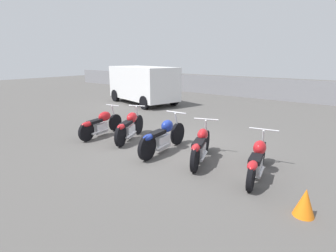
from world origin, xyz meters
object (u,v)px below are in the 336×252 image
at_px(motorcycle_slot_0, 101,124).
at_px(motorcycle_slot_2, 163,137).
at_px(parked_van, 143,83).
at_px(motorcycle_slot_3, 201,146).
at_px(motorcycle_slot_4, 257,160).
at_px(traffic_cone_near, 305,202).
at_px(motorcycle_slot_1, 130,126).

xyz_separation_m(motorcycle_slot_0, motorcycle_slot_2, (2.66, 0.07, 0.03)).
distance_m(motorcycle_slot_0, parked_van, 6.68).
bearing_deg(motorcycle_slot_3, motorcycle_slot_2, 162.21).
height_order(motorcycle_slot_3, motorcycle_slot_4, motorcycle_slot_3).
bearing_deg(motorcycle_slot_4, parked_van, 136.38).
height_order(motorcycle_slot_2, parked_van, parked_van).
bearing_deg(motorcycle_slot_0, motorcycle_slot_3, -7.62).
distance_m(motorcycle_slot_2, traffic_cone_near, 3.96).
distance_m(motorcycle_slot_1, motorcycle_slot_3, 2.79).
xyz_separation_m(motorcycle_slot_4, parked_van, (-8.72, 5.57, 0.77)).
bearing_deg(motorcycle_slot_1, traffic_cone_near, -34.63).
height_order(motorcycle_slot_4, parked_van, parked_van).
relative_size(motorcycle_slot_0, motorcycle_slot_4, 0.96).
xyz_separation_m(motorcycle_slot_3, motorcycle_slot_4, (1.45, 0.03, -0.03)).
bearing_deg(traffic_cone_near, motorcycle_slot_2, 166.26).
relative_size(motorcycle_slot_0, motorcycle_slot_2, 0.91).
bearing_deg(motorcycle_slot_3, motorcycle_slot_1, 156.63).
height_order(parked_van, traffic_cone_near, parked_van).
bearing_deg(motorcycle_slot_3, parked_van, 123.01).
distance_m(motorcycle_slot_2, parked_van, 8.31).
bearing_deg(motorcycle_slot_4, motorcycle_slot_3, 170.16).
height_order(motorcycle_slot_0, parked_van, parked_van).
xyz_separation_m(motorcycle_slot_1, motorcycle_slot_3, (2.78, -0.19, -0.03)).
bearing_deg(motorcycle_slot_2, motorcycle_slot_4, -3.70).
bearing_deg(motorcycle_slot_0, motorcycle_slot_4, -7.71).
height_order(motorcycle_slot_0, motorcycle_slot_1, motorcycle_slot_1).
height_order(motorcycle_slot_1, traffic_cone_near, motorcycle_slot_1).
bearing_deg(motorcycle_slot_2, motorcycle_slot_0, 176.36).
distance_m(motorcycle_slot_3, traffic_cone_near, 2.81).
bearing_deg(parked_van, motorcycle_slot_0, -134.92).
distance_m(motorcycle_slot_2, motorcycle_slot_3, 1.22).
height_order(motorcycle_slot_0, traffic_cone_near, motorcycle_slot_0).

